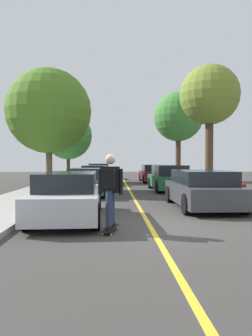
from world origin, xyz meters
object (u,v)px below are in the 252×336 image
at_px(parked_car_left_nearest, 68,196).
at_px(street_tree_right_near, 178,117).
at_px(fire_hydrant, 244,193).
at_px(street_tree_right_nearest, 209,96).
at_px(parked_car_left_farthest, 99,171).
at_px(parked_car_right_near, 169,178).
at_px(skateboard, 110,228).
at_px(parked_car_left_near, 87,182).
at_px(parked_car_right_nearest, 202,189).
at_px(street_tree_left_near, 68,136).
at_px(parked_car_left_far, 95,175).
at_px(street_tree_left_nearest, 49,111).
at_px(parked_car_right_far, 153,174).
at_px(skateboarder, 110,186).

bearing_deg(parked_car_left_nearest, street_tree_right_near, 68.16).
bearing_deg(fire_hydrant, street_tree_right_nearest, 83.56).
height_order(parked_car_left_farthest, parked_car_right_near, same).
relative_size(parked_car_left_nearest, parked_car_right_near, 0.99).
relative_size(street_tree_right_near, skateboard, 8.12).
xyz_separation_m(parked_car_left_near, parked_car_right_near, (4.32, 2.19, 0.05)).
xyz_separation_m(parked_car_left_near, parked_car_right_nearest, (4.32, -4.18, 0.01)).
bearing_deg(parked_car_right_nearest, street_tree_right_nearest, 70.66).
xyz_separation_m(street_tree_left_near, street_tree_right_near, (8.72, 0.71, 1.60)).
distance_m(parked_car_left_far, street_tree_left_nearest, 6.21).
xyz_separation_m(parked_car_right_far, street_tree_left_near, (-6.52, 0.35, 2.91)).
bearing_deg(parked_car_right_nearest, parked_car_right_far, 90.00).
bearing_deg(parked_car_right_near, street_tree_right_near, 74.66).
xyz_separation_m(parked_car_left_farthest, parked_car_right_nearest, (4.32, -17.55, -0.05)).
xyz_separation_m(parked_car_left_far, street_tree_right_nearest, (6.52, -4.65, 4.52)).
height_order(parked_car_left_near, parked_car_right_near, parked_car_right_near).
relative_size(street_tree_right_nearest, skateboarder, 4.05).
bearing_deg(parked_car_left_nearest, parked_car_right_nearest, 23.62).
xyz_separation_m(parked_car_left_farthest, street_tree_left_near, (-2.20, -3.87, 2.88)).
bearing_deg(street_tree_right_near, parked_car_left_farthest, 154.14).
bearing_deg(parked_car_left_near, skateboarder, -81.41).
bearing_deg(parked_car_right_nearest, street_tree_left_near, 115.50).
distance_m(parked_car_left_farthest, skateboarder, 21.21).
height_order(parked_car_left_far, parked_car_left_farthest, parked_car_left_farthest).
relative_size(skateboard, skateboarder, 0.52).
bearing_deg(fire_hydrant, skateboarder, -141.49).
bearing_deg(skateboarder, parked_car_right_nearest, 49.10).
height_order(street_tree_left_near, fire_hydrant, street_tree_left_near).
distance_m(parked_car_right_far, skateboard, 17.23).
bearing_deg(parked_car_right_far, parked_car_left_nearest, -105.86).
bearing_deg(parked_car_right_near, skateboarder, -107.45).
relative_size(parked_car_left_far, skateboard, 5.14).
distance_m(street_tree_left_near, skateboard, 17.94).
relative_size(parked_car_left_near, parked_car_right_near, 0.94).
bearing_deg(parked_car_right_far, street_tree_left_near, 176.97).
bearing_deg(street_tree_left_nearest, parked_car_left_far, 64.02).
height_order(street_tree_left_near, skateboarder, street_tree_left_near).
xyz_separation_m(parked_car_left_nearest, fire_hydrant, (5.83, 1.96, -0.16)).
height_order(parked_car_left_far, street_tree_right_near, street_tree_right_near).
relative_size(parked_car_right_nearest, street_tree_left_near, 0.80).
xyz_separation_m(parked_car_left_nearest, street_tree_right_near, (6.52, 16.28, 4.52)).
distance_m(parked_car_left_nearest, parked_car_right_near, 9.33).
xyz_separation_m(parked_car_left_farthest, parked_car_right_near, (4.32, -11.18, -0.02)).
xyz_separation_m(parked_car_left_far, fire_hydrant, (5.82, -10.85, -0.17)).
distance_m(street_tree_left_near, fire_hydrant, 16.10).
distance_m(parked_car_left_nearest, parked_car_left_far, 12.80).
bearing_deg(street_tree_right_nearest, skateboard, -118.42).
relative_size(fire_hydrant, skateboard, 0.81).
bearing_deg(street_tree_left_nearest, parked_car_left_farthest, 78.84).
relative_size(parked_car_right_far, skateboarder, 2.66).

